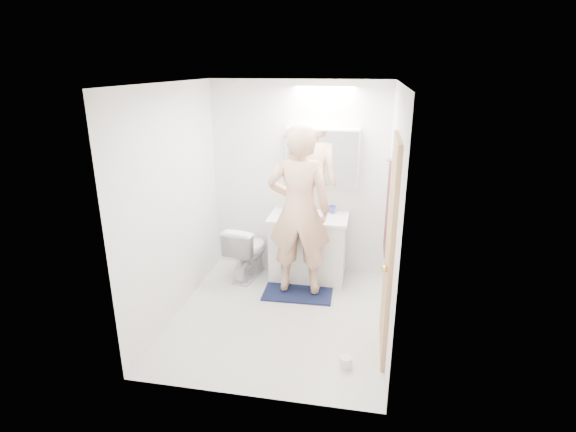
% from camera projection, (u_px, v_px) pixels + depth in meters
% --- Properties ---
extents(floor, '(2.50, 2.50, 0.00)m').
position_uv_depth(floor, '(279.00, 315.00, 4.78)').
color(floor, silver).
rests_on(floor, ground).
extents(ceiling, '(2.50, 2.50, 0.00)m').
position_uv_depth(ceiling, '(277.00, 83.00, 4.01)').
color(ceiling, white).
rests_on(ceiling, floor).
extents(wall_back, '(2.50, 0.00, 2.50)m').
position_uv_depth(wall_back, '(299.00, 179.00, 5.56)').
color(wall_back, white).
rests_on(wall_back, floor).
extents(wall_front, '(2.50, 0.00, 2.50)m').
position_uv_depth(wall_front, '(243.00, 261.00, 3.23)').
color(wall_front, white).
rests_on(wall_front, floor).
extents(wall_left, '(0.00, 2.50, 2.50)m').
position_uv_depth(wall_left, '(174.00, 203.00, 4.59)').
color(wall_left, white).
rests_on(wall_left, floor).
extents(wall_right, '(0.00, 2.50, 2.50)m').
position_uv_depth(wall_right, '(392.00, 216.00, 4.20)').
color(wall_right, white).
rests_on(wall_right, floor).
extents(vanity_cabinet, '(0.90, 0.55, 0.78)m').
position_uv_depth(vanity_cabinet, '(308.00, 249.00, 5.52)').
color(vanity_cabinet, white).
rests_on(vanity_cabinet, floor).
extents(countertop, '(0.95, 0.58, 0.04)m').
position_uv_depth(countertop, '(309.00, 217.00, 5.39)').
color(countertop, white).
rests_on(countertop, vanity_cabinet).
extents(sink_basin, '(0.36, 0.36, 0.03)m').
position_uv_depth(sink_basin, '(309.00, 214.00, 5.41)').
color(sink_basin, white).
rests_on(sink_basin, countertop).
extents(faucet, '(0.02, 0.02, 0.16)m').
position_uv_depth(faucet, '(311.00, 204.00, 5.56)').
color(faucet, silver).
rests_on(faucet, countertop).
extents(medicine_cabinet, '(0.88, 0.14, 0.70)m').
position_uv_depth(medicine_cabinet, '(323.00, 157.00, 5.34)').
color(medicine_cabinet, white).
rests_on(medicine_cabinet, wall_back).
extents(mirror_panel, '(0.84, 0.01, 0.66)m').
position_uv_depth(mirror_panel, '(322.00, 159.00, 5.27)').
color(mirror_panel, silver).
rests_on(mirror_panel, medicine_cabinet).
extents(toilet, '(0.50, 0.74, 0.70)m').
position_uv_depth(toilet, '(247.00, 251.00, 5.56)').
color(toilet, white).
rests_on(toilet, floor).
extents(bath_rug, '(0.82, 0.57, 0.02)m').
position_uv_depth(bath_rug, '(298.00, 291.00, 5.26)').
color(bath_rug, '#152442').
rests_on(bath_rug, floor).
extents(person, '(0.72, 0.48, 1.94)m').
position_uv_depth(person, '(299.00, 211.00, 4.94)').
color(person, '#E1AA87').
rests_on(person, bath_rug).
extents(door, '(0.04, 0.80, 2.00)m').
position_uv_depth(door, '(389.00, 250.00, 3.95)').
color(door, tan).
rests_on(door, wall_right).
extents(door_knob, '(0.06, 0.06, 0.06)m').
position_uv_depth(door_knob, '(385.00, 269.00, 3.69)').
color(door_knob, gold).
rests_on(door_knob, door).
extents(towel, '(0.02, 0.42, 1.00)m').
position_uv_depth(towel, '(388.00, 208.00, 4.75)').
color(towel, '#101D35').
rests_on(towel, wall_right).
extents(towel_hook, '(0.07, 0.02, 0.02)m').
position_uv_depth(towel_hook, '(390.00, 160.00, 4.59)').
color(towel_hook, silver).
rests_on(towel_hook, wall_right).
extents(soap_bottle_a, '(0.12, 0.12, 0.25)m').
position_uv_depth(soap_bottle_a, '(289.00, 201.00, 5.53)').
color(soap_bottle_a, '#CBB383').
rests_on(soap_bottle_a, countertop).
extents(soap_bottle_b, '(0.09, 0.09, 0.16)m').
position_uv_depth(soap_bottle_b, '(292.00, 204.00, 5.57)').
color(soap_bottle_b, '#5C93C5').
rests_on(soap_bottle_b, countertop).
extents(toothbrush_cup, '(0.12, 0.12, 0.09)m').
position_uv_depth(toothbrush_cup, '(332.00, 210.00, 5.47)').
color(toothbrush_cup, '#464CD4').
rests_on(toothbrush_cup, countertop).
extents(toilet_paper_roll, '(0.11, 0.11, 0.10)m').
position_uv_depth(toilet_paper_roll, '(346.00, 362.00, 3.95)').
color(toilet_paper_roll, white).
rests_on(toilet_paper_roll, floor).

